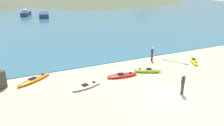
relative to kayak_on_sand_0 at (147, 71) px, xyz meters
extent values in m
plane|color=beige|center=(-1.03, -4.27, -0.18)|extent=(400.00, 400.00, 0.00)
cube|color=teal|center=(-1.03, 38.69, -0.15)|extent=(160.00, 70.00, 0.06)
ellipsoid|color=#8CCC2D|center=(0.00, 0.00, 0.00)|extent=(2.60, 1.69, 0.35)
cube|color=black|center=(0.12, -0.06, 0.20)|extent=(0.56, 0.50, 0.05)
cylinder|color=black|center=(-0.65, 0.32, 0.19)|extent=(0.20, 0.20, 0.02)
ellipsoid|color=white|center=(-6.15, -0.59, -0.05)|extent=(2.73, 1.39, 0.25)
cube|color=black|center=(-6.28, -0.63, 0.10)|extent=(0.56, 0.52, 0.05)
cylinder|color=black|center=(-5.46, -0.42, 0.08)|extent=(0.27, 0.27, 0.02)
ellipsoid|color=yellow|center=(6.06, 0.34, -0.05)|extent=(1.94, 2.63, 0.25)
cube|color=black|center=(6.13, 0.46, 0.10)|extent=(0.54, 0.59, 0.05)
cylinder|color=black|center=(5.67, -0.29, 0.09)|extent=(0.21, 0.21, 0.02)
ellipsoid|color=red|center=(-2.59, 0.07, -0.04)|extent=(2.93, 1.07, 0.29)
cube|color=black|center=(-2.74, 0.09, 0.13)|extent=(0.56, 0.48, 0.05)
cylinder|color=black|center=(-1.81, -0.01, 0.12)|extent=(0.27, 0.27, 0.02)
ellipsoid|color=orange|center=(-9.79, 2.42, -0.04)|extent=(3.22, 2.43, 0.28)
cube|color=black|center=(-9.93, 2.33, 0.13)|extent=(0.72, 0.66, 0.05)
cylinder|color=black|center=(-9.01, 2.93, 0.11)|extent=(0.25, 0.25, 0.02)
cylinder|color=#4C4C4C|center=(-0.11, -4.69, 0.24)|extent=(0.12, 0.12, 0.84)
cylinder|color=#4C4C4C|center=(0.04, -4.69, 0.24)|extent=(0.12, 0.12, 0.84)
cube|color=#2D2D33|center=(-0.04, -4.69, 0.96)|extent=(0.29, 0.28, 0.60)
cylinder|color=#2D2D33|center=(-0.16, -4.69, 0.98)|extent=(0.09, 0.09, 0.57)
cylinder|color=#2D2D33|center=(0.09, -4.69, 0.98)|extent=(0.09, 0.09, 0.57)
sphere|color=beige|center=(-0.04, -4.69, 1.38)|extent=(0.23, 0.23, 0.23)
cylinder|color=#4C4C4C|center=(2.10, 2.45, 0.21)|extent=(0.11, 0.11, 0.77)
cylinder|color=#4C4C4C|center=(2.24, 2.45, 0.21)|extent=(0.11, 0.11, 0.77)
cube|color=navy|center=(2.17, 2.45, 0.86)|extent=(0.27, 0.27, 0.55)
cylinder|color=navy|center=(2.06, 2.45, 0.88)|extent=(0.08, 0.08, 0.52)
cylinder|color=navy|center=(2.29, 2.45, 0.88)|extent=(0.08, 0.08, 0.52)
sphere|color=beige|center=(2.17, 2.45, 1.25)|extent=(0.21, 0.21, 0.21)
cube|color=navy|center=(-7.22, 43.61, 0.36)|extent=(2.94, 4.72, 0.96)
cube|color=silver|center=(-7.36, 43.19, 1.18)|extent=(1.33, 1.57, 0.67)
cube|color=navy|center=(-3.43, 39.55, 0.39)|extent=(2.97, 6.22, 1.02)
cylinder|color=black|center=(4.23, 1.11, -0.16)|extent=(0.98, 1.66, 0.03)
cube|color=blue|center=(3.64, 2.12, -0.16)|extent=(0.38, 0.47, 0.03)
cube|color=blue|center=(4.82, 0.10, -0.16)|extent=(0.38, 0.47, 0.03)
camera|label=1|loc=(-10.87, -15.70, 7.69)|focal=35.00mm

